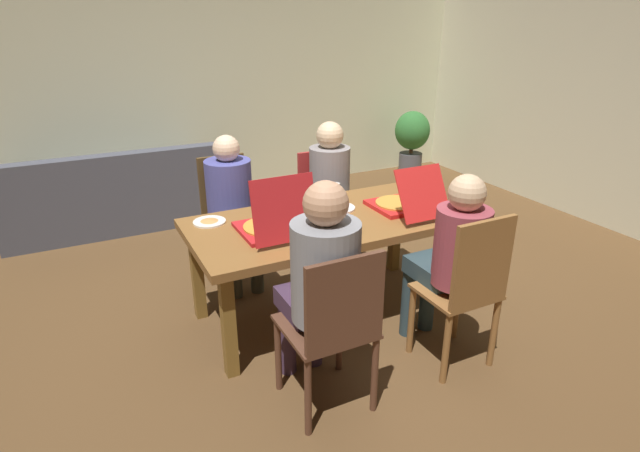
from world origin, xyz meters
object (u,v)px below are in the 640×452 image
object	(u,v)px
person_2	(232,198)
person_3	(321,275)
dining_table	(327,230)
chair_2	(228,214)
person_0	(452,252)
plate_0	(339,208)
person_1	(333,182)
plate_1	(209,221)
chair_1	(325,201)
chair_3	(334,324)
pizza_box_0	(273,225)
pizza_box_1	(402,203)
potted_plant	(412,138)
drinking_glass_1	(324,229)
drinking_glass_0	(336,190)
chair_0	(467,287)
couch	(113,200)

from	to	relation	value
person_2	person_3	size ratio (longest dim) A/B	0.92
dining_table	chair_2	bearing A→B (deg)	115.27
person_0	plate_0	world-z (taller)	person_0
person_1	plate_1	distance (m)	1.24
chair_1	chair_3	xyz separation A→B (m)	(-0.86, -1.77, 0.04)
person_1	pizza_box_0	bearing A→B (deg)	-136.70
chair_3	pizza_box_0	size ratio (longest dim) A/B	2.04
dining_table	pizza_box_1	bearing A→B (deg)	-8.30
dining_table	potted_plant	bearing A→B (deg)	44.54
chair_2	drinking_glass_1	distance (m)	1.24
person_3	drinking_glass_0	size ratio (longest dim) A/B	12.10
dining_table	chair_0	size ratio (longest dim) A/B	1.85
chair_2	drinking_glass_1	xyz separation A→B (m)	(0.25, -1.18, 0.27)
dining_table	couch	distance (m)	2.68
dining_table	chair_2	size ratio (longest dim) A/B	1.87
chair_3	pizza_box_1	world-z (taller)	pizza_box_1
person_1	pizza_box_0	distance (m)	1.17
chair_2	couch	world-z (taller)	chair_2
plate_0	couch	size ratio (longest dim) A/B	0.12
chair_0	chair_1	bearing A→B (deg)	90.00
chair_1	chair_2	xyz separation A→B (m)	(-0.86, 0.01, 0.02)
pizza_box_1	person_1	bearing A→B (deg)	97.59
chair_3	drinking_glass_0	world-z (taller)	chair_3
couch	person_2	bearing A→B (deg)	-66.10
chair_3	plate_1	world-z (taller)	chair_3
dining_table	pizza_box_0	world-z (taller)	pizza_box_0
drinking_glass_0	couch	xyz separation A→B (m)	(-1.41, 2.02, -0.50)
dining_table	chair_1	xyz separation A→B (m)	(0.44, 0.88, -0.15)
dining_table	chair_3	distance (m)	0.99
dining_table	chair_0	xyz separation A→B (m)	(0.44, -0.90, -0.10)
dining_table	person_0	distance (m)	0.87
plate_0	potted_plant	size ratio (longest dim) A/B	0.27
chair_2	chair_3	distance (m)	1.78
drinking_glass_0	drinking_glass_1	xyz separation A→B (m)	(-0.44, -0.66, 0.02)
chair_1	potted_plant	xyz separation A→B (m)	(2.09, 1.61, 0.01)
chair_1	person_2	size ratio (longest dim) A/B	0.78
person_1	pizza_box_1	xyz separation A→B (m)	(0.11, -0.81, 0.06)
chair_3	dining_table	bearing A→B (deg)	64.82
person_2	plate_1	xyz separation A→B (m)	(-0.30, -0.47, 0.04)
chair_1	person_3	distance (m)	1.85
dining_table	chair_2	xyz separation A→B (m)	(-0.42, 0.89, -0.13)
chair_1	chair_2	world-z (taller)	chair_2
chair_3	drinking_glass_0	distance (m)	1.45
chair_1	pizza_box_1	xyz separation A→B (m)	(0.11, -0.96, 0.27)
dining_table	potted_plant	distance (m)	3.55
chair_0	plate_1	xyz separation A→B (m)	(-1.16, 1.19, 0.19)
plate_0	chair_3	bearing A→B (deg)	-119.58
chair_1	person_1	bearing A→B (deg)	-90.00
drinking_glass_1	couch	xyz separation A→B (m)	(-0.98, 2.68, -0.51)
plate_0	plate_1	distance (m)	0.89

